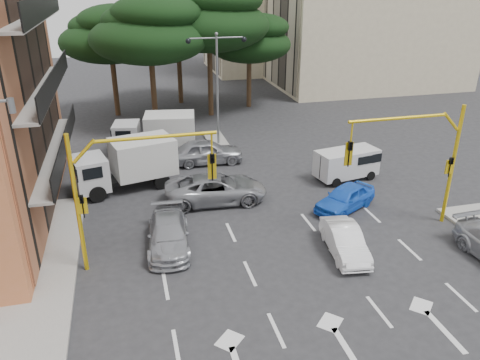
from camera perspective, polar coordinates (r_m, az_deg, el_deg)
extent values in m
plane|color=#28282B|center=(20.40, 6.73, -10.45)|extent=(120.00, 120.00, 0.00)
cube|color=gray|center=(34.23, -2.64, 4.40)|extent=(1.40, 6.00, 0.15)
cube|color=black|center=(24.60, -23.61, 9.09)|extent=(0.12, 14.72, 11.20)
cube|color=black|center=(50.45, 5.03, 20.39)|extent=(0.12, 11.04, 16.20)
cube|color=#C6B795|center=(62.81, 4.07, 20.62)|extent=(16.00, 12.00, 16.00)
cube|color=black|center=(60.84, -3.65, 20.05)|extent=(0.12, 11.04, 14.20)
cylinder|color=#382616|center=(38.77, -10.44, 10.06)|extent=(0.44, 0.44, 4.95)
ellipsoid|color=black|center=(37.99, -10.95, 16.59)|extent=(9.15, 9.15, 3.87)
ellipsoid|color=black|center=(37.46, -10.17, 19.43)|extent=(6.86, 6.86, 2.86)
ellipsoid|color=black|center=(38.13, -11.93, 18.54)|extent=(6.07, 6.07, 2.64)
cylinder|color=#382616|center=(41.27, -3.63, 11.54)|extent=(0.44, 0.44, 5.40)
ellipsoid|color=black|center=(40.52, -3.81, 18.27)|extent=(9.98, 9.98, 4.22)
ellipsoid|color=black|center=(40.61, -4.69, 20.30)|extent=(6.62, 6.62, 2.88)
cylinder|color=#382616|center=(42.66, -14.93, 10.59)|extent=(0.44, 0.44, 4.50)
ellipsoid|color=black|center=(41.97, -15.53, 15.96)|extent=(8.32, 8.32, 3.52)
ellipsoid|color=black|center=(41.39, -14.93, 18.31)|extent=(6.24, 6.24, 2.60)
ellipsoid|color=black|center=(42.15, -16.42, 17.55)|extent=(5.52, 5.52, 2.40)
cylinder|color=#382616|center=(44.19, 1.10, 11.51)|extent=(0.44, 0.44, 4.05)
ellipsoid|color=black|center=(43.56, 1.14, 16.20)|extent=(7.49, 7.49, 3.17)
ellipsoid|color=black|center=(43.16, 2.11, 18.16)|extent=(5.62, 5.62, 2.34)
ellipsoid|color=black|center=(43.59, 0.37, 17.64)|extent=(4.97, 4.97, 2.16)
cylinder|color=#382616|center=(45.86, -7.34, 12.35)|extent=(0.44, 0.44, 4.95)
ellipsoid|color=black|center=(45.20, -7.65, 17.89)|extent=(9.15, 9.15, 3.87)
ellipsoid|color=black|center=(44.73, -6.90, 20.27)|extent=(6.86, 6.86, 2.86)
ellipsoid|color=black|center=(45.33, -8.46, 19.54)|extent=(6.07, 6.07, 2.64)
cylinder|color=yellow|center=(24.64, 24.46, 1.57)|extent=(0.18, 0.18, 6.00)
cylinder|color=yellow|center=(23.62, 24.32, 6.52)|extent=(0.95, 0.14, 0.95)
cylinder|color=yellow|center=(21.95, 18.74, 7.14)|extent=(4.80, 0.14, 0.14)
cylinder|color=yellow|center=(21.00, 13.47, 5.74)|extent=(0.08, 0.08, 0.90)
imported|color=black|center=(21.33, 13.20, 3.06)|extent=(0.20, 0.24, 1.20)
cube|color=yellow|center=(21.40, 13.11, 3.13)|extent=(0.36, 0.06, 1.10)
imported|color=black|center=(24.39, 24.26, 1.40)|extent=(0.16, 0.20, 1.00)
cube|color=yellow|center=(24.47, 24.13, 1.49)|extent=(0.35, 0.08, 0.70)
cylinder|color=yellow|center=(19.69, -19.24, -2.98)|extent=(0.18, 0.18, 6.00)
cylinder|color=yellow|center=(18.78, -18.49, 3.32)|extent=(0.95, 0.14, 0.95)
cylinder|color=yellow|center=(18.62, -10.18, 5.18)|extent=(4.80, 0.14, 0.14)
cylinder|color=yellow|center=(19.02, -3.46, 4.48)|extent=(0.08, 0.08, 0.90)
imported|color=black|center=(19.39, -3.39, 1.55)|extent=(0.20, 0.24, 1.20)
cube|color=yellow|center=(19.46, -3.43, 1.64)|extent=(0.36, 0.06, 1.10)
imported|color=black|center=(19.53, -18.63, -3.11)|extent=(0.16, 0.20, 1.00)
cube|color=yellow|center=(19.62, -18.61, -2.99)|extent=(0.35, 0.08, 0.70)
cylinder|color=slate|center=(15.41, -26.11, 8.16)|extent=(0.20, 0.20, 0.45)
cylinder|color=slate|center=(33.15, -2.76, 10.65)|extent=(0.16, 0.16, 7.50)
cylinder|color=slate|center=(32.36, -4.52, 16.85)|extent=(1.80, 0.10, 0.10)
sphere|color=black|center=(32.22, -6.34, 16.48)|extent=(0.36, 0.36, 0.36)
cylinder|color=slate|center=(32.71, -1.28, 16.99)|extent=(1.80, 0.10, 0.10)
sphere|color=black|center=(32.96, 0.50, 16.78)|extent=(0.36, 0.36, 0.36)
sphere|color=slate|center=(32.49, -2.90, 17.36)|extent=(0.24, 0.24, 0.24)
imported|color=white|center=(21.35, 12.65, -7.24)|extent=(1.82, 3.93, 1.25)
imported|color=blue|center=(25.20, 12.70, -2.12)|extent=(4.13, 3.25, 1.32)
imported|color=#9C9DA3|center=(21.53, -8.73, -6.53)|extent=(2.24, 4.66, 1.31)
imported|color=gray|center=(25.42, -2.94, -1.04)|extent=(5.62, 2.82, 1.53)
imported|color=#9E9FA6|center=(30.69, -4.10, 3.49)|extent=(4.78, 2.06, 1.61)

